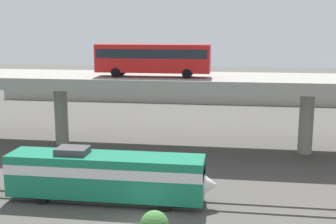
% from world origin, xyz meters
% --- Properties ---
extents(rail_strip_near, '(110.00, 0.12, 0.12)m').
position_xyz_m(rail_strip_near, '(0.00, 3.25, 0.06)').
color(rail_strip_near, '#59544C').
rests_on(rail_strip_near, ground_plane).
extents(rail_strip_far, '(110.00, 0.12, 0.12)m').
position_xyz_m(rail_strip_far, '(0.00, 4.75, 0.06)').
color(rail_strip_far, '#59544C').
rests_on(rail_strip_far, ground_plane).
extents(train_locomotive, '(16.10, 3.04, 4.18)m').
position_xyz_m(train_locomotive, '(-2.90, 4.00, 2.19)').
color(train_locomotive, '#197A56').
rests_on(train_locomotive, ground_plane).
extents(highway_overpass, '(96.00, 10.06, 8.12)m').
position_xyz_m(highway_overpass, '(0.00, 20.00, 7.30)').
color(highway_overpass, gray).
rests_on(highway_overpass, ground_plane).
extents(transit_bus_on_overpass, '(12.00, 2.68, 3.40)m').
position_xyz_m(transit_bus_on_overpass, '(-2.58, 18.44, 10.18)').
color(transit_bus_on_overpass, red).
rests_on(transit_bus_on_overpass, highway_overpass).
extents(pier_parking_lot, '(74.08, 10.63, 1.80)m').
position_xyz_m(pier_parking_lot, '(0.00, 55.00, 0.90)').
color(pier_parking_lot, gray).
rests_on(pier_parking_lot, ground_plane).
extents(parked_car_0, '(4.21, 1.94, 1.50)m').
position_xyz_m(parked_car_0, '(22.73, 53.12, 2.57)').
color(parked_car_0, '#515459').
rests_on(parked_car_0, pier_parking_lot).
extents(parked_car_1, '(4.15, 1.93, 1.50)m').
position_xyz_m(parked_car_1, '(6.72, 54.23, 2.57)').
color(parked_car_1, maroon).
rests_on(parked_car_1, pier_parking_lot).
extents(parked_car_2, '(4.08, 1.90, 1.50)m').
position_xyz_m(parked_car_2, '(-16.51, 55.84, 2.57)').
color(parked_car_2, '#9E998C').
rests_on(parked_car_2, pier_parking_lot).
extents(parked_car_3, '(4.43, 1.98, 1.50)m').
position_xyz_m(parked_car_3, '(-27.38, 52.64, 2.57)').
color(parked_car_3, maroon).
rests_on(parked_car_3, pier_parking_lot).
extents(parked_car_4, '(4.38, 1.99, 1.50)m').
position_xyz_m(parked_car_4, '(-27.83, 55.01, 2.57)').
color(parked_car_4, silver).
rests_on(parked_car_4, pier_parking_lot).
extents(parked_car_6, '(4.14, 1.84, 1.50)m').
position_xyz_m(parked_car_6, '(-20.53, 52.97, 2.57)').
color(parked_car_6, '#515459').
rests_on(parked_car_6, pier_parking_lot).
extents(parked_car_7, '(4.62, 1.83, 1.50)m').
position_xyz_m(parked_car_7, '(13.53, 55.67, 2.57)').
color(parked_car_7, '#9E998C').
rests_on(parked_car_7, pier_parking_lot).
extents(harbor_water, '(140.00, 36.00, 0.01)m').
position_xyz_m(harbor_water, '(0.00, 78.00, 0.00)').
color(harbor_water, navy).
rests_on(harbor_water, ground_plane).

